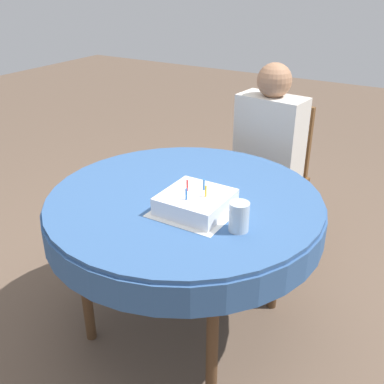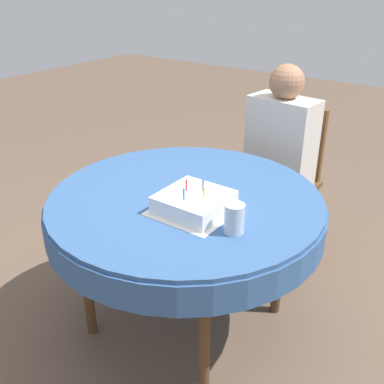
{
  "view_description": "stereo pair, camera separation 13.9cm",
  "coord_description": "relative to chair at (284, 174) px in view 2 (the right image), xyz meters",
  "views": [
    {
      "loc": [
        0.97,
        -1.54,
        1.66
      ],
      "look_at": [
        0.06,
        -0.03,
        0.79
      ],
      "focal_mm": 42.0,
      "sensor_mm": 36.0,
      "label": 1
    },
    {
      "loc": [
        1.09,
        -1.46,
        1.66
      ],
      "look_at": [
        0.06,
        -0.03,
        0.79
      ],
      "focal_mm": 42.0,
      "sensor_mm": 36.0,
      "label": 2
    }
  ],
  "objects": [
    {
      "name": "ground_plane",
      "position": [
        -0.04,
        -1.0,
        -0.5
      ],
      "size": [
        12.0,
        12.0,
        0.0
      ],
      "primitive_type": "plane",
      "color": "brown"
    },
    {
      "name": "dining_table",
      "position": [
        -0.04,
        -1.0,
        0.15
      ],
      "size": [
        1.27,
        1.27,
        0.74
      ],
      "color": "#335689",
      "rests_on": "ground_plane"
    },
    {
      "name": "chair",
      "position": [
        0.0,
        0.0,
        0.0
      ],
      "size": [
        0.46,
        0.46,
        0.92
      ],
      "rotation": [
        0.0,
        0.0,
        -0.11
      ],
      "color": "brown",
      "rests_on": "ground_plane"
    },
    {
      "name": "person",
      "position": [
        -0.01,
        -0.09,
        0.22
      ],
      "size": [
        0.42,
        0.33,
        1.19
      ],
      "rotation": [
        0.0,
        0.0,
        -0.11
      ],
      "color": "#9E7051",
      "rests_on": "ground_plane"
    },
    {
      "name": "napkin",
      "position": [
        0.07,
        -1.09,
        0.24
      ],
      "size": [
        0.32,
        0.32,
        0.0
      ],
      "color": "white",
      "rests_on": "dining_table"
    },
    {
      "name": "birthday_cake",
      "position": [
        0.07,
        -1.09,
        0.28
      ],
      "size": [
        0.27,
        0.27,
        0.13
      ],
      "color": "white",
      "rests_on": "dining_table"
    },
    {
      "name": "drinking_glass",
      "position": [
        0.3,
        -1.14,
        0.3
      ],
      "size": [
        0.08,
        0.08,
        0.12
      ],
      "color": "silver",
      "rests_on": "dining_table"
    }
  ]
}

